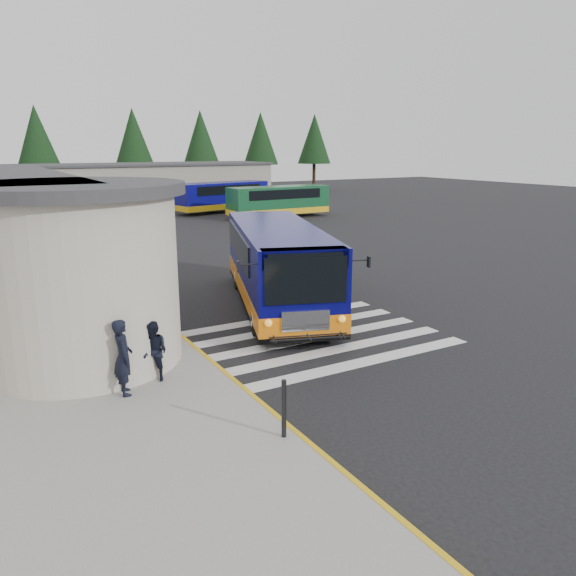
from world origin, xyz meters
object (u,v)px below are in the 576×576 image
bollard (284,409)px  far_bus_b (278,200)px  pedestrian_b (154,351)px  transit_bus (278,269)px  far_bus_a (222,195)px  pedestrian_a (123,357)px

bollard → far_bus_b: bearing=61.2°
pedestrian_b → bollard: (1.40, -4.07, -0.15)m
transit_bus → pedestrian_b: size_ratio=7.14×
far_bus_b → far_bus_a: bearing=21.2°
pedestrian_a → pedestrian_b: 0.96m
transit_bus → far_bus_b: size_ratio=1.25×
pedestrian_b → far_bus_b: (19.35, 28.52, 0.54)m
transit_bus → bollard: transit_bus is taller
bollard → transit_bus: bearing=61.7°
far_bus_a → far_bus_b: size_ratio=1.07×
transit_bus → bollard: 10.14m
bollard → far_bus_b: (17.95, 32.59, 0.69)m
pedestrian_b → far_bus_b: bearing=111.7°
far_bus_a → transit_bus: bearing=147.5°
far_bus_a → pedestrian_a: bearing=140.4°
far_bus_b → pedestrian_a: bearing=144.2°
pedestrian_a → bollard: (2.25, -3.65, -0.30)m
pedestrian_a → far_bus_b: (20.21, 28.94, 0.39)m
bollard → far_bus_a: size_ratio=0.13×
pedestrian_a → pedestrian_b: bearing=-58.4°
transit_bus → bollard: size_ratio=8.87×
pedestrian_a → far_bus_a: bearing=-21.3°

